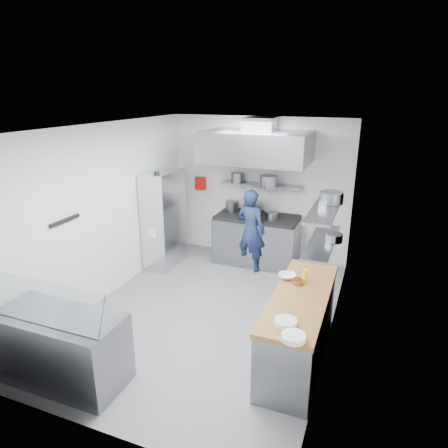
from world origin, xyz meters
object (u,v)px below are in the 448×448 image
at_px(gas_range, 257,241).
at_px(chef, 251,230).
at_px(wire_rack, 164,219).
at_px(display_case, 62,348).

relative_size(gas_range, chef, 1.02).
bearing_deg(wire_rack, display_case, -81.03).
xyz_separation_m(gas_range, chef, (-0.01, -0.38, 0.34)).
distance_m(chef, display_case, 3.90).
height_order(gas_range, wire_rack, wire_rack).
distance_m(gas_range, chef, 0.50).
xyz_separation_m(chef, wire_rack, (-1.62, -0.37, 0.14)).
distance_m(wire_rack, display_case, 3.44).
height_order(chef, wire_rack, wire_rack).
relative_size(wire_rack, display_case, 1.23).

